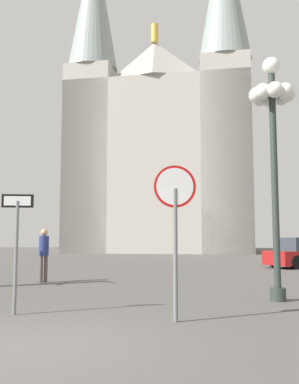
{
  "coord_description": "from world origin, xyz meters",
  "views": [
    {
      "loc": [
        2.31,
        -5.75,
        1.44
      ],
      "look_at": [
        -0.26,
        19.72,
        4.11
      ],
      "focal_mm": 41.14,
      "sensor_mm": 36.0,
      "label": 1
    }
  ],
  "objects_px": {
    "cathedral": "(161,142)",
    "street_lamp": "(273,120)",
    "stop_sign": "(175,211)",
    "one_way_arrow_sign": "(17,238)",
    "pedestrian_walking": "(44,250)"
  },
  "relations": [
    {
      "from": "stop_sign",
      "to": "cathedral",
      "type": "bearing_deg",
      "value": 94.62
    },
    {
      "from": "stop_sign",
      "to": "street_lamp",
      "type": "relative_size",
      "value": 0.47
    },
    {
      "from": "street_lamp",
      "to": "pedestrian_walking",
      "type": "relative_size",
      "value": 3.33
    },
    {
      "from": "stop_sign",
      "to": "one_way_arrow_sign",
      "type": "bearing_deg",
      "value": 172.35
    },
    {
      "from": "one_way_arrow_sign",
      "to": "pedestrian_walking",
      "type": "xyz_separation_m",
      "value": [
        -1.52,
        5.94,
        -0.38
      ]
    },
    {
      "from": "stop_sign",
      "to": "pedestrian_walking",
      "type": "height_order",
      "value": "stop_sign"
    },
    {
      "from": "cathedral",
      "to": "street_lamp",
      "type": "relative_size",
      "value": 5.87
    },
    {
      "from": "cathedral",
      "to": "one_way_arrow_sign",
      "type": "height_order",
      "value": "cathedral"
    },
    {
      "from": "one_way_arrow_sign",
      "to": "street_lamp",
      "type": "relative_size",
      "value": 0.39
    },
    {
      "from": "cathedral",
      "to": "one_way_arrow_sign",
      "type": "distance_m",
      "value": 37.25
    },
    {
      "from": "cathedral",
      "to": "street_lamp",
      "type": "xyz_separation_m",
      "value": [
        5.17,
        -33.61,
        -6.97
      ]
    },
    {
      "from": "cathedral",
      "to": "one_way_arrow_sign",
      "type": "xyz_separation_m",
      "value": [
        -0.12,
        -35.94,
        -9.79
      ]
    },
    {
      "from": "one_way_arrow_sign",
      "to": "street_lamp",
      "type": "height_order",
      "value": "street_lamp"
    },
    {
      "from": "cathedral",
      "to": "stop_sign",
      "type": "relative_size",
      "value": 12.47
    },
    {
      "from": "one_way_arrow_sign",
      "to": "cathedral",
      "type": "bearing_deg",
      "value": 89.81
    }
  ]
}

